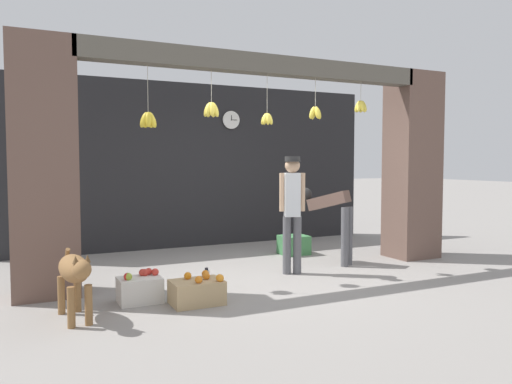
{
  "coord_description": "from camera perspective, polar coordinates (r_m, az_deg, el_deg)",
  "views": [
    {
      "loc": [
        -2.9,
        -5.68,
        1.5
      ],
      "look_at": [
        0.0,
        0.4,
        1.09
      ],
      "focal_mm": 35.0,
      "sensor_mm": 36.0,
      "label": 1
    }
  ],
  "objects": [
    {
      "name": "ground_plane",
      "position": [
        6.55,
        1.53,
        -9.72
      ],
      "size": [
        60.0,
        60.0,
        0.0
      ],
      "primitive_type": "plane",
      "color": "gray"
    },
    {
      "name": "fruit_crate_oranges",
      "position": [
        5.38,
        -6.72,
        -11.21
      ],
      "size": [
        0.53,
        0.37,
        0.32
      ],
      "color": "tan",
      "rests_on": "ground_plane"
    },
    {
      "name": "wall_clock",
      "position": [
        9.06,
        -2.86,
        8.23
      ],
      "size": [
        0.34,
        0.03,
        0.34
      ],
      "color": "black"
    },
    {
      "name": "dog",
      "position": [
        5.03,
        -20.01,
        -8.65
      ],
      "size": [
        0.32,
        0.92,
        0.67
      ],
      "rotation": [
        0.0,
        0.0,
        -1.47
      ],
      "color": "olive",
      "rests_on": "ground_plane"
    },
    {
      "name": "shop_pillar_left",
      "position": [
        5.99,
        -23.17,
        2.56
      ],
      "size": [
        0.7,
        0.6,
        2.86
      ],
      "primitive_type": "cube",
      "color": "brown",
      "rests_on": "ground_plane"
    },
    {
      "name": "shop_pillar_right",
      "position": [
        8.16,
        17.42,
        2.86
      ],
      "size": [
        0.7,
        0.6,
        2.86
      ],
      "primitive_type": "cube",
      "color": "brown",
      "rests_on": "ground_plane"
    },
    {
      "name": "water_bottle",
      "position": [
        5.86,
        -5.67,
        -10.03
      ],
      "size": [
        0.07,
        0.07,
        0.28
      ],
      "color": "silver",
      "rests_on": "ground_plane"
    },
    {
      "name": "fruit_crate_apples",
      "position": [
        5.54,
        -13.13,
        -10.72
      ],
      "size": [
        0.45,
        0.34,
        0.34
      ],
      "color": "silver",
      "rests_on": "ground_plane"
    },
    {
      "name": "worker_stooping",
      "position": [
        7.36,
        8.65,
        -2.45
      ],
      "size": [
        0.56,
        0.78,
        1.11
      ],
      "rotation": [
        0.0,
        0.0,
        0.53
      ],
      "color": "#56565B",
      "rests_on": "ground_plane"
    },
    {
      "name": "produce_box_green",
      "position": [
        8.12,
        4.35,
        -6.05
      ],
      "size": [
        0.43,
        0.38,
        0.3
      ],
      "primitive_type": "cube",
      "color": "#42844C",
      "rests_on": "ground_plane"
    },
    {
      "name": "storefront_awning",
      "position": [
        6.58,
        0.93,
        13.89
      ],
      "size": [
        4.71,
        0.28,
        0.98
      ],
      "color": "#5B564C"
    },
    {
      "name": "shopkeeper",
      "position": [
        6.63,
        4.16,
        -1.59
      ],
      "size": [
        0.33,
        0.29,
        1.57
      ],
      "rotation": [
        0.0,
        0.0,
        2.78
      ],
      "color": "#56565B",
      "rests_on": "ground_plane"
    },
    {
      "name": "shop_back_wall",
      "position": [
        8.9,
        -6.48,
        3.03
      ],
      "size": [
        6.61,
        0.12,
        2.86
      ],
      "primitive_type": "cube",
      "color": "#232326",
      "rests_on": "ground_plane"
    }
  ]
}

